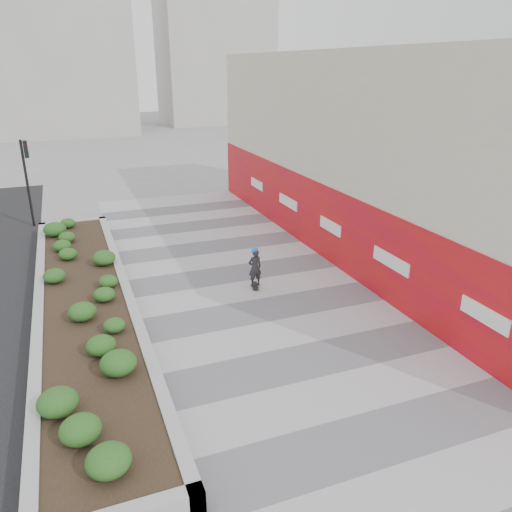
{
  "coord_description": "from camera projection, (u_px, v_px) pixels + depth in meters",
  "views": [
    {
      "loc": [
        -5.56,
        -8.43,
        7.45
      ],
      "look_at": [
        0.4,
        6.98,
        1.1
      ],
      "focal_mm": 35.0,
      "sensor_mm": 36.0,
      "label": 1
    }
  ],
  "objects": [
    {
      "name": "distant_bldg_north_r",
      "position": [
        214.0,
        27.0,
        64.87
      ],
      "size": [
        14.0,
        10.0,
        24.0
      ],
      "primitive_type": "cube",
      "color": "#ADAAA3",
      "rests_on": "ground"
    },
    {
      "name": "ground",
      "position": [
        346.0,
        399.0,
        11.89
      ],
      "size": [
        160.0,
        160.0,
        0.0
      ],
      "primitive_type": "plane",
      "color": "gray",
      "rests_on": "ground"
    },
    {
      "name": "skateboarder",
      "position": [
        255.0,
        267.0,
        17.58
      ],
      "size": [
        0.52,
        0.75,
        1.52
      ],
      "rotation": [
        0.0,
        0.0,
        -0.28
      ],
      "color": "beige",
      "rests_on": "ground"
    },
    {
      "name": "manhole_cover",
      "position": [
        308.0,
        336.0,
        14.67
      ],
      "size": [
        0.44,
        0.44,
        0.01
      ],
      "primitive_type": "cylinder",
      "color": "#595654",
      "rests_on": "ground"
    },
    {
      "name": "distant_bldg_north_l",
      "position": [
        52.0,
        40.0,
        54.5
      ],
      "size": [
        16.0,
        12.0,
        20.0
      ],
      "primitive_type": "cube",
      "color": "#ADAAA3",
      "rests_on": "ground"
    },
    {
      "name": "building",
      "position": [
        387.0,
        155.0,
        20.63
      ],
      "size": [
        6.04,
        24.08,
        8.0
      ],
      "color": "beige",
      "rests_on": "ground"
    },
    {
      "name": "traffic_signal_near",
      "position": [
        27.0,
        170.0,
        23.7
      ],
      "size": [
        0.33,
        0.28,
        4.2
      ],
      "color": "black",
      "rests_on": "ground"
    },
    {
      "name": "walkway",
      "position": [
        292.0,
        339.0,
        14.5
      ],
      "size": [
        8.0,
        36.0,
        0.01
      ],
      "primitive_type": "cube",
      "color": "#A8A8AD",
      "rests_on": "ground"
    },
    {
      "name": "planter",
      "position": [
        84.0,
        299.0,
        15.98
      ],
      "size": [
        3.0,
        18.0,
        0.9
      ],
      "color": "#9E9EA0",
      "rests_on": "ground"
    }
  ]
}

